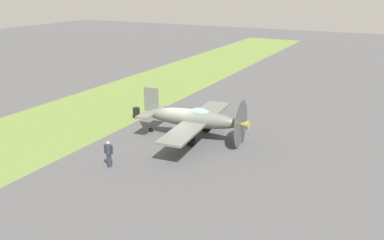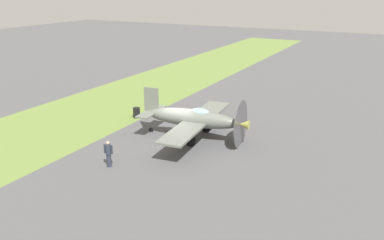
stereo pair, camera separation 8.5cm
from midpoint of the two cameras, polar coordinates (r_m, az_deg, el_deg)
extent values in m
plane|color=#515154|center=(31.10, -2.05, -2.30)|extent=(160.00, 160.00, 0.00)
cube|color=olive|center=(37.09, -16.13, 0.44)|extent=(120.00, 11.00, 0.01)
ellipsoid|color=slate|center=(30.25, -0.08, 0.28)|extent=(2.08, 7.50, 1.35)
cube|color=slate|center=(30.15, 0.69, -0.11)|extent=(10.59, 2.88, 0.15)
cube|color=slate|center=(31.33, -5.82, 2.70)|extent=(0.23, 1.20, 2.07)
cube|color=slate|center=(31.58, -5.77, 1.18)|extent=(3.56, 1.32, 0.11)
cone|color=#B7B24C|center=(29.07, 7.20, -0.64)|extent=(0.77, 0.83, 0.70)
cylinder|color=#4C4C51|center=(29.12, 6.79, -0.59)|extent=(3.47, 0.39, 3.48)
ellipsoid|color=#8CB2C6|center=(29.88, 1.08, 0.99)|extent=(0.91, 1.59, 0.76)
cylinder|color=black|center=(31.85, 1.89, -1.08)|extent=(0.31, 0.76, 0.74)
cylinder|color=black|center=(31.68, 1.90, -0.19)|extent=(0.13, 0.13, 1.05)
cylinder|color=black|center=(29.09, -0.25, -3.01)|extent=(0.31, 0.76, 0.74)
cylinder|color=black|center=(28.90, -0.25, -2.05)|extent=(0.13, 0.13, 1.05)
cylinder|color=black|center=(32.11, -5.86, -1.38)|extent=(0.16, 0.36, 0.35)
cylinder|color=#2D3342|center=(26.43, -11.64, -5.55)|extent=(0.30, 0.30, 0.88)
cylinder|color=#2D3342|center=(26.14, -11.75, -4.05)|extent=(0.38, 0.38, 0.62)
sphere|color=tan|center=(25.98, -11.81, -3.18)|extent=(0.23, 0.23, 0.23)
cylinder|color=#2D3342|center=(26.26, -12.24, -3.98)|extent=(0.11, 0.11, 0.59)
cylinder|color=#2D3342|center=(26.02, -11.25, -4.13)|extent=(0.11, 0.11, 0.59)
cylinder|color=black|center=(35.61, -7.89, 1.03)|extent=(0.60, 0.60, 0.90)
camera|label=1|loc=(0.04, -90.08, -0.03)|focal=37.97mm
camera|label=2|loc=(0.04, 89.92, 0.03)|focal=37.97mm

